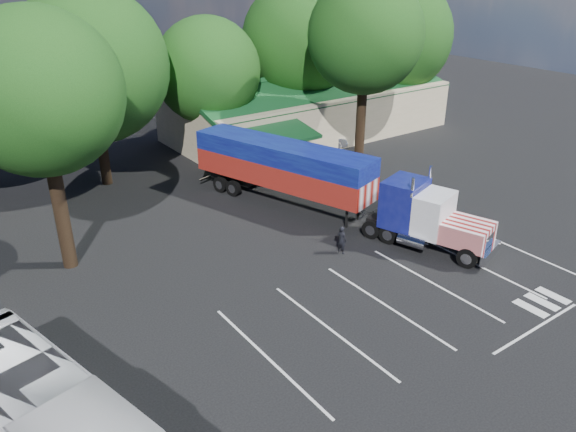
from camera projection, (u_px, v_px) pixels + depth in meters
ground at (305, 253)px, 29.82m from camera, size 120.00×120.00×0.00m
event_hall at (307, 109)px, 49.31m from camera, size 24.20×14.12×5.55m
tree_row_c at (91, 66)px, 35.74m from camera, size 10.00×10.00×13.05m
tree_row_d at (207, 71)px, 42.08m from camera, size 8.00×8.00×10.60m
tree_row_e at (299, 40)px, 46.60m from camera, size 9.60×9.60×12.90m
tree_row_f at (395, 36)px, 51.14m from camera, size 10.40×10.40×13.00m
tree_near_left at (39, 93)px, 24.98m from camera, size 7.60×7.60×12.65m
tree_near_right at (365, 36)px, 38.22m from camera, size 8.00×8.00×13.50m
semi_truck at (317, 177)px, 33.64m from camera, size 8.26×19.53×4.13m
woman at (342, 240)px, 29.57m from camera, size 0.49×0.64×1.55m
bicycle at (368, 214)px, 33.35m from camera, size 0.92×1.80×0.90m
silver_sedan at (321, 140)px, 45.95m from camera, size 4.48×2.90×1.40m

